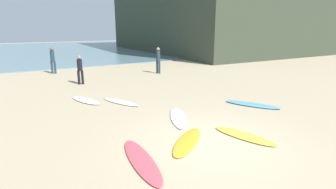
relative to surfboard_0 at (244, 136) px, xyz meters
name	(u,v)px	position (x,y,z in m)	size (l,w,h in m)	color
ground_plane	(212,143)	(-1.09, 0.18, -0.04)	(120.00, 120.00, 0.00)	tan
ocean_water	(45,50)	(-1.09, 36.59, 0.00)	(120.00, 40.00, 0.08)	slate
surfboard_0	(244,136)	(0.00, 0.00, 0.00)	(0.57, 1.98, 0.07)	yellow
surfboard_1	(252,105)	(2.73, 2.08, 0.01)	(0.54, 2.24, 0.09)	#4E9DD8
surfboard_2	(86,100)	(-3.03, 6.40, 0.00)	(0.58, 1.97, 0.08)	silver
surfboard_3	(187,141)	(-1.68, 0.56, -0.01)	(0.57, 2.06, 0.06)	orange
surfboard_4	(178,117)	(-0.76, 2.39, -0.01)	(0.57, 2.30, 0.06)	white
surfboard_5	(121,102)	(-1.79, 5.36, 0.00)	(0.50, 2.13, 0.07)	silver
surfboard_6	(141,160)	(-3.25, 0.27, -0.01)	(0.54, 2.46, 0.06)	#E14854
beachgoer_near	(53,59)	(-3.10, 14.83, 1.01)	(0.34, 0.34, 1.85)	#1E3342
beachgoer_mid	(158,59)	(3.25, 11.02, 0.99)	(0.37, 0.37, 1.83)	#1E3342
beachgoer_far	(80,68)	(-2.34, 10.13, 0.88)	(0.34, 0.34, 1.65)	black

